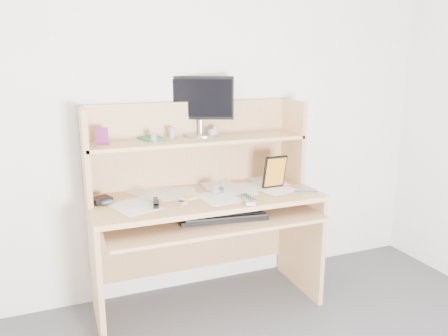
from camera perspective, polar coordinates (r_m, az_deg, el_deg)
name	(u,v)px	position (r m, az deg, el deg)	size (l,w,h in m)	color
back_wall	(190,109)	(2.89, -4.52, 7.69)	(3.60, 0.04, 2.50)	white
desk	(202,200)	(2.78, -2.85, -4.23)	(1.40, 0.70, 1.30)	tan
paper_clutter	(206,195)	(2.69, -2.31, -3.53)	(1.32, 0.54, 0.01)	silver
keyboard	(222,216)	(2.58, -0.20, -6.26)	(0.53, 0.25, 0.04)	black
tv_remote	(248,199)	(2.57, 3.18, -4.09)	(0.05, 0.19, 0.02)	#A7A8A2
flip_phone	(180,202)	(2.53, -5.71, -4.41)	(0.04, 0.08, 0.02)	silver
stapler	(156,202)	(2.52, -8.87, -4.38)	(0.03, 0.12, 0.04)	black
wallet	(101,200)	(2.64, -15.76, -4.01)	(0.11, 0.09, 0.03)	black
sticky_note_pad	(189,197)	(2.64, -4.65, -3.85)	(0.07, 0.07, 0.01)	gold
digital_camera	(217,189)	(2.72, -0.90, -2.70)	(0.08, 0.03, 0.05)	#A5A5A7
game_case	(275,172)	(2.82, 6.64, -0.50)	(0.15, 0.02, 0.21)	black
blue_pen	(306,191)	(2.79, 10.63, -2.99)	(0.01, 0.01, 0.14)	#1630A9
card_box	(102,136)	(2.63, -15.64, 4.02)	(0.07, 0.02, 0.10)	#A51B16
shelf_book	(152,139)	(2.74, -9.41, 3.82)	(0.11, 0.16, 0.02)	#35854D
chip_stack_a	(154,137)	(2.67, -9.16, 3.99)	(0.04, 0.04, 0.05)	black
chip_stack_b	(172,133)	(2.75, -6.81, 4.52)	(0.04, 0.04, 0.07)	white
chip_stack_c	(212,133)	(2.81, -1.61, 4.61)	(0.04, 0.04, 0.05)	black
chip_stack_d	(215,131)	(2.83, -1.16, 4.81)	(0.04, 0.04, 0.07)	white
monitor	(200,104)	(2.85, -3.17, 8.31)	(0.41, 0.24, 0.38)	#9F9FA3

